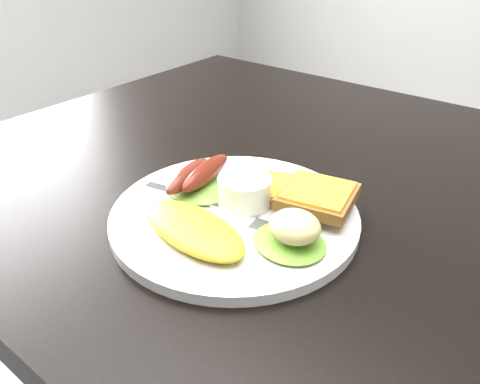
{
  "coord_description": "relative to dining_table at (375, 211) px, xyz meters",
  "views": [
    {
      "loc": [
        0.17,
        -0.49,
        1.05
      ],
      "look_at": [
        -0.11,
        -0.14,
        0.78
      ],
      "focal_mm": 35.0,
      "sensor_mm": 36.0,
      "label": 1
    }
  ],
  "objects": [
    {
      "name": "lettuce_right",
      "position": [
        -0.02,
        -0.16,
        0.04
      ],
      "size": [
        0.09,
        0.09,
        0.01
      ],
      "primitive_type": "ellipsoid",
      "rotation": [
        0.0,
        0.0,
        -0.28
      ],
      "color": "#4D942C",
      "rests_on": "plate"
    },
    {
      "name": "toast_a",
      "position": [
        -0.09,
        -0.09,
        0.04
      ],
      "size": [
        0.09,
        0.09,
        0.01
      ],
      "primitive_type": "cube",
      "rotation": [
        0.0,
        0.0,
        0.43
      ],
      "color": "brown",
      "rests_on": "plate"
    },
    {
      "name": "ramekin",
      "position": [
        -0.11,
        -0.13,
        0.05
      ],
      "size": [
        0.06,
        0.06,
        0.04
      ],
      "primitive_type": "cylinder",
      "rotation": [
        0.0,
        0.0,
        0.03
      ],
      "color": "white",
      "rests_on": "plate"
    },
    {
      "name": "sausage_b",
      "position": [
        -0.17,
        -0.13,
        0.05
      ],
      "size": [
        0.04,
        0.1,
        0.02
      ],
      "primitive_type": "ellipsoid",
      "rotation": [
        0.0,
        0.0,
        0.18
      ],
      "color": "maroon",
      "rests_on": "lettuce_left"
    },
    {
      "name": "lettuce_left",
      "position": [
        -0.17,
        -0.14,
        0.04
      ],
      "size": [
        0.1,
        0.09,
        0.01
      ],
      "primitive_type": "ellipsoid",
      "rotation": [
        0.0,
        0.0,
        -0.13
      ],
      "color": "olive",
      "rests_on": "plate"
    },
    {
      "name": "dining_table",
      "position": [
        0.0,
        0.0,
        0.0
      ],
      "size": [
        1.2,
        0.8,
        0.04
      ],
      "primitive_type": "cube",
      "color": "black",
      "rests_on": "ground"
    },
    {
      "name": "toast_b",
      "position": [
        -0.03,
        -0.09,
        0.05
      ],
      "size": [
        0.09,
        0.09,
        0.01
      ],
      "primitive_type": "cube",
      "rotation": [
        0.0,
        0.0,
        0.2
      ],
      "color": "brown",
      "rests_on": "toast_a"
    },
    {
      "name": "potato_salad",
      "position": [
        -0.02,
        -0.16,
        0.06
      ],
      "size": [
        0.06,
        0.06,
        0.03
      ],
      "primitive_type": "ellipsoid",
      "rotation": [
        0.0,
        0.0,
        -0.2
      ],
      "color": "beige",
      "rests_on": "lettuce_right"
    },
    {
      "name": "fork",
      "position": [
        -0.15,
        -0.16,
        0.03
      ],
      "size": [
        0.15,
        0.04,
        0.0
      ],
      "primitive_type": "cube",
      "rotation": [
        0.0,
        0.0,
        0.18
      ],
      "color": "#ADAFB7",
      "rests_on": "plate"
    },
    {
      "name": "omelette",
      "position": [
        -0.11,
        -0.21,
        0.04
      ],
      "size": [
        0.15,
        0.08,
        0.02
      ],
      "primitive_type": "ellipsoid",
      "rotation": [
        0.0,
        0.0,
        -0.14
      ],
      "color": "gold",
      "rests_on": "plate"
    },
    {
      "name": "person",
      "position": [
        -0.11,
        0.82,
        0.06
      ],
      "size": [
        0.66,
        0.55,
        1.58
      ],
      "primitive_type": "imported",
      "rotation": [
        0.0,
        0.0,
        3.48
      ],
      "color": "navy",
      "rests_on": "ground"
    },
    {
      "name": "plate",
      "position": [
        -0.11,
        -0.15,
        0.03
      ],
      "size": [
        0.28,
        0.28,
        0.01
      ],
      "primitive_type": "cylinder",
      "color": "white",
      "rests_on": "dining_table"
    },
    {
      "name": "sausage_a",
      "position": [
        -0.18,
        -0.15,
        0.05
      ],
      "size": [
        0.04,
        0.09,
        0.02
      ],
      "primitive_type": "ellipsoid",
      "rotation": [
        0.0,
        0.0,
        0.23
      ],
      "color": "maroon",
      "rests_on": "lettuce_left"
    }
  ]
}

